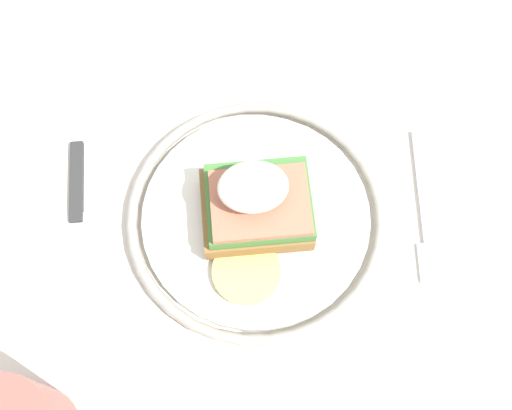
{
  "coord_description": "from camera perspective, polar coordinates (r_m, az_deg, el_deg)",
  "views": [
    {
      "loc": [
        0.06,
        0.23,
        1.3
      ],
      "look_at": [
        0.04,
        0.02,
        0.78
      ],
      "focal_mm": 45.0,
      "sensor_mm": 36.0,
      "label": 1
    }
  ],
  "objects": [
    {
      "name": "plate",
      "position": [
        0.58,
        0.0,
        -1.01
      ],
      "size": [
        0.24,
        0.24,
        0.02
      ],
      "color": "silver",
      "rests_on": "dining_table"
    },
    {
      "name": "sandwich",
      "position": [
        0.55,
        0.01,
        0.12
      ],
      "size": [
        0.1,
        0.12,
        0.07
      ],
      "color": "olive",
      "rests_on": "plate"
    },
    {
      "name": "dining_table",
      "position": [
        0.71,
        2.94,
        -3.01
      ],
      "size": [
        0.96,
        0.85,
        0.75
      ],
      "color": "beige",
      "rests_on": "ground_plane"
    },
    {
      "name": "ground_plane",
      "position": [
        1.32,
        1.61,
        -12.07
      ],
      "size": [
        6.0,
        6.0,
        0.0
      ],
      "primitive_type": "plane",
      "color": "#B2ADA3"
    },
    {
      "name": "knife",
      "position": [
        0.61,
        -15.67,
        -1.22
      ],
      "size": [
        0.02,
        0.19,
        0.01
      ],
      "color": "#2D2D2D",
      "rests_on": "dining_table"
    },
    {
      "name": "fork",
      "position": [
        0.61,
        14.79,
        -0.66
      ],
      "size": [
        0.03,
        0.15,
        0.0
      ],
      "color": "silver",
      "rests_on": "dining_table"
    }
  ]
}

